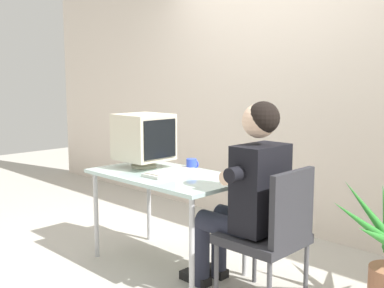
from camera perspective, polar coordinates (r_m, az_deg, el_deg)
name	(u,v)px	position (r m, az deg, el deg)	size (l,w,h in m)	color
ground_plane	(167,265)	(3.65, -3.09, -14.78)	(12.00, 12.00, 0.00)	#B2ADA3
wall_back	(305,69)	(4.27, 13.79, 8.98)	(8.00, 0.10, 3.00)	beige
desk	(167,182)	(3.45, -3.17, -4.74)	(1.19, 0.67, 0.72)	#B7B7BC
crt_monitor	(144,137)	(3.66, -6.00, 0.83)	(0.40, 0.37, 0.43)	beige
keyboard	(170,172)	(3.41, -2.72, -3.51)	(0.19, 0.42, 0.03)	silver
office_chair	(272,231)	(2.92, 9.85, -10.55)	(0.47, 0.47, 0.88)	#4C4C51
person_seated	(247,191)	(2.97, 6.87, -5.86)	(0.71, 0.57, 1.28)	black
desk_mug	(192,165)	(3.53, -0.03, -2.59)	(0.08, 0.09, 0.09)	blue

